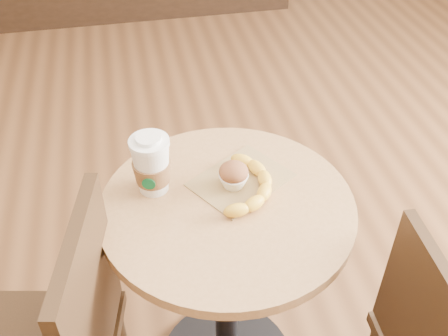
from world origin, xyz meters
name	(u,v)px	position (x,y,z in m)	size (l,w,h in m)	color
cafe_table	(227,266)	(0.03, 0.11, 0.51)	(0.64, 0.64, 0.75)	black
kraft_bag	(241,180)	(0.08, 0.19, 0.75)	(0.24, 0.18, 0.00)	olive
coffee_cup	(152,166)	(-0.14, 0.20, 0.82)	(0.10, 0.10, 0.16)	white
muffin	(234,175)	(0.06, 0.17, 0.79)	(0.08, 0.08, 0.07)	white
banana	(247,183)	(0.09, 0.15, 0.77)	(0.16, 0.24, 0.03)	gold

